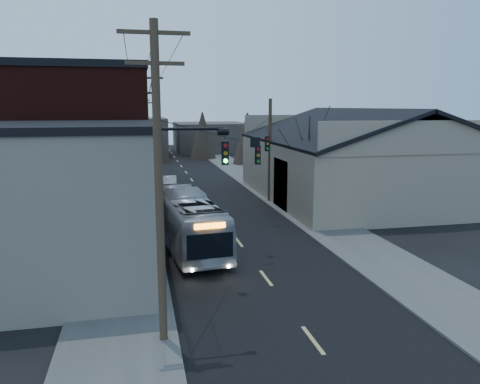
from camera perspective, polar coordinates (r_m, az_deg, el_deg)
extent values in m
plane|color=black|center=(15.40, 11.74, -20.73)|extent=(160.00, 160.00, 0.00)
cube|color=black|center=(43.05, -4.67, -0.15)|extent=(9.00, 110.00, 0.02)
cube|color=#474744|center=(42.68, -13.35, -0.43)|extent=(4.00, 110.00, 0.12)
cube|color=#474744|center=(44.36, 3.67, 0.24)|extent=(4.00, 110.00, 0.12)
cube|color=#6E6A5C|center=(21.67, -21.09, -2.01)|extent=(8.00, 8.00, 7.00)
cube|color=black|center=(32.38, -20.17, 4.65)|extent=(10.00, 12.00, 10.00)
cube|color=#37312C|center=(48.30, -17.00, 4.76)|extent=(9.00, 14.00, 7.00)
cube|color=gray|center=(41.73, 14.26, 2.68)|extent=(16.00, 20.00, 5.00)
cube|color=black|center=(39.77, 9.29, 8.00)|extent=(8.16, 20.60, 2.86)
cube|color=black|center=(43.35, 19.26, 7.75)|extent=(8.16, 20.60, 2.86)
cube|color=#37312C|center=(77.10, -12.73, 6.55)|extent=(10.00, 12.00, 6.00)
cube|color=#37312C|center=(83.09, -3.65, 6.71)|extent=(12.00, 14.00, 5.00)
cone|color=black|center=(34.44, 8.34, 3.15)|extent=(0.40, 0.40, 7.20)
cylinder|color=#382B1E|center=(15.19, -9.84, 0.19)|extent=(0.28, 0.28, 10.50)
cube|color=#382B1E|center=(15.12, -10.45, 18.59)|extent=(2.20, 0.12, 0.12)
cylinder|color=#382B1E|center=(30.09, -11.18, 4.70)|extent=(0.28, 0.28, 10.00)
cube|color=#382B1E|center=(30.00, -11.50, 13.47)|extent=(2.20, 0.12, 0.12)
cylinder|color=#382B1E|center=(45.06, -11.63, 6.22)|extent=(0.28, 0.28, 9.50)
cube|color=#382B1E|center=(44.96, -11.84, 11.75)|extent=(2.20, 0.12, 0.12)
cylinder|color=#382B1E|center=(60.05, -11.86, 6.98)|extent=(0.28, 0.28, 9.00)
cube|color=#382B1E|center=(59.95, -12.01, 10.89)|extent=(2.20, 0.12, 0.12)
cylinder|color=#382B1E|center=(38.62, 3.65, 4.99)|extent=(0.28, 0.28, 8.50)
cube|color=black|center=(19.88, -1.83, 4.77)|extent=(0.28, 0.20, 1.00)
cube|color=black|center=(24.87, 2.18, 4.53)|extent=(0.28, 0.20, 1.00)
cube|color=black|center=(31.20, 3.33, 5.91)|extent=(0.28, 0.20, 1.00)
imported|color=#A0A4AB|center=(26.77, -6.42, -3.45)|extent=(3.49, 11.02, 3.02)
imported|color=#9A9CA1|center=(43.65, -8.77, 0.89)|extent=(1.91, 4.65, 1.50)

